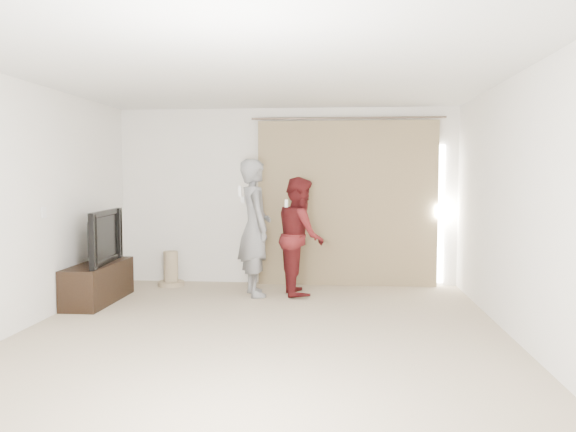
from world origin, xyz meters
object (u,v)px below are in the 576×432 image
Objects in this scene: tv_console at (98,283)px; tv at (97,237)px; person_man at (255,227)px; person_woman at (300,236)px.

tv_console is 1.10× the size of tv.
person_man reaches higher than person_woman.
person_woman reaches higher than tv_console.
person_man is at bearing 17.00° from tv_console.
person_woman is (2.53, 0.73, -0.04)m from tv.
tv is 2.63m from person_woman.
person_man is (1.93, 0.59, 0.67)m from tv_console.
tv is 2.02m from person_man.
tv is 0.74× the size of person_woman.
person_man is (1.93, 0.59, 0.08)m from tv.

